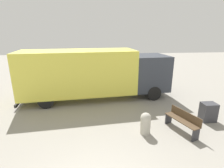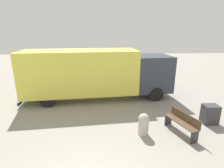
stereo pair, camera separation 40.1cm
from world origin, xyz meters
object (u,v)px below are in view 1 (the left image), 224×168
at_px(delivery_truck, 94,72).
at_px(bollard_near_bench, 146,123).
at_px(utility_box, 208,112).
at_px(park_bench, 183,120).

relative_size(delivery_truck, bollard_near_bench, 9.92).
bearing_deg(utility_box, delivery_truck, 145.84).
xyz_separation_m(delivery_truck, bollard_near_bench, (1.96, -4.23, -1.14)).
bearing_deg(park_bench, delivery_truck, 21.48).
distance_m(delivery_truck, bollard_near_bench, 4.80).
bearing_deg(bollard_near_bench, utility_box, 13.10).
height_order(park_bench, utility_box, utility_box).
height_order(delivery_truck, utility_box, delivery_truck).
xyz_separation_m(delivery_truck, utility_box, (5.14, -3.49, -1.20)).
height_order(delivery_truck, park_bench, delivery_truck).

